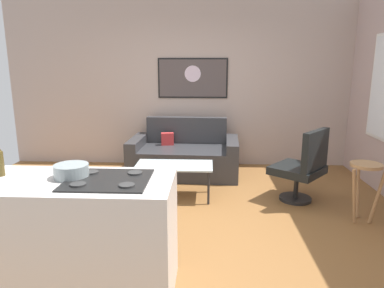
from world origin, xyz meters
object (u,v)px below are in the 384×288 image
object	(u,v)px
bar_stool	(365,177)
mixing_bowl	(71,171)
couch	(184,156)
armchair	(303,166)
coffee_table	(174,168)
wall_painting	(193,78)

from	to	relation	value
bar_stool	mixing_bowl	bearing A→B (deg)	-154.30
couch	armchair	world-z (taller)	armchair
coffee_table	mixing_bowl	bearing A→B (deg)	-106.42
bar_stool	couch	bearing A→B (deg)	141.60
coffee_table	mixing_bowl	size ratio (longest dim) A/B	3.92
couch	bar_stool	size ratio (longest dim) A/B	2.55
wall_painting	couch	bearing A→B (deg)	-100.51
coffee_table	bar_stool	distance (m)	2.26
couch	wall_painting	bearing A→B (deg)	79.49
coffee_table	armchair	world-z (taller)	armchair
mixing_bowl	wall_painting	size ratio (longest dim) A/B	0.22
couch	mixing_bowl	distance (m)	3.13
couch	coffee_table	xyz separation A→B (m)	(-0.06, -1.04, 0.13)
coffee_table	bar_stool	size ratio (longest dim) A/B	1.48
coffee_table	couch	bearing A→B (deg)	86.60
couch	coffee_table	distance (m)	1.05
coffee_table	armchair	distance (m)	1.65
coffee_table	armchair	xyz separation A→B (m)	(1.65, -0.07, 0.06)
couch	bar_stool	distance (m)	2.70
armchair	bar_stool	size ratio (longest dim) A/B	1.41
couch	armchair	xyz separation A→B (m)	(1.58, -1.11, 0.19)
mixing_bowl	couch	bearing A→B (deg)	77.99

